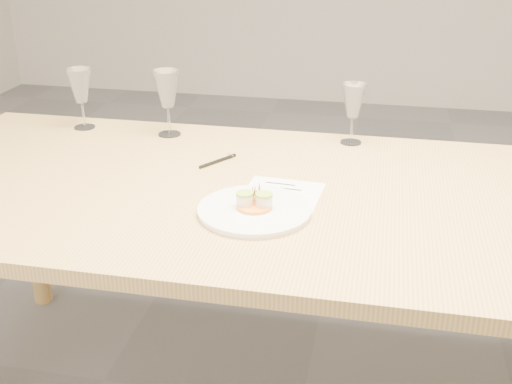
% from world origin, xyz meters
% --- Properties ---
extents(dining_table, '(2.40, 1.00, 0.75)m').
position_xyz_m(dining_table, '(0.00, 0.00, 0.68)').
color(dining_table, tan).
rests_on(dining_table, ground).
extents(dinner_plate, '(0.29, 0.29, 0.07)m').
position_xyz_m(dinner_plate, '(-0.12, -0.15, 0.76)').
color(dinner_plate, white).
rests_on(dinner_plate, dining_table).
extents(recipe_sheet, '(0.22, 0.28, 0.00)m').
position_xyz_m(recipe_sheet, '(-0.07, -0.05, 0.75)').
color(recipe_sheet, white).
rests_on(recipe_sheet, dining_table).
extents(ballpoint_pen, '(0.09, 0.13, 0.01)m').
position_xyz_m(ballpoint_pen, '(-0.30, 0.17, 0.76)').
color(ballpoint_pen, black).
rests_on(ballpoint_pen, dining_table).
extents(wine_glass_0, '(0.08, 0.08, 0.21)m').
position_xyz_m(wine_glass_0, '(-0.83, 0.39, 0.89)').
color(wine_glass_0, white).
rests_on(wine_glass_0, dining_table).
extents(wine_glass_1, '(0.09, 0.09, 0.22)m').
position_xyz_m(wine_glass_1, '(-0.52, 0.38, 0.90)').
color(wine_glass_1, white).
rests_on(wine_glass_1, dining_table).
extents(wine_glass_2, '(0.08, 0.08, 0.20)m').
position_xyz_m(wine_glass_2, '(0.08, 0.42, 0.89)').
color(wine_glass_2, white).
rests_on(wine_glass_2, dining_table).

